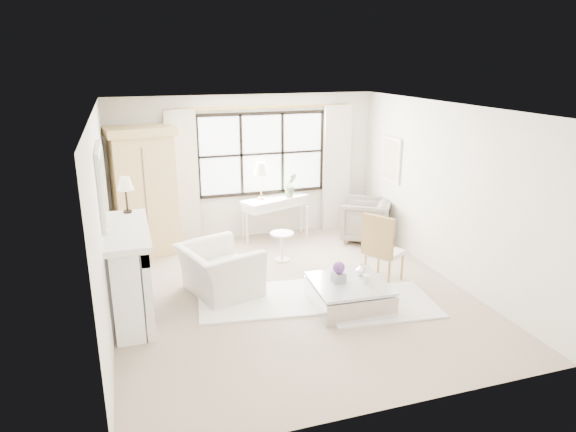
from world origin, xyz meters
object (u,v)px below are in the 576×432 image
(console_table, at_px, (275,218))
(club_armchair, at_px, (219,270))
(coffee_table, at_px, (349,295))
(armoire, at_px, (144,191))

(console_table, distance_m, club_armchair, 2.55)
(console_table, height_order, club_armchair, console_table)
(console_table, relative_size, coffee_table, 1.31)
(armoire, distance_m, coffee_table, 4.02)
(console_table, distance_m, coffee_table, 3.10)
(coffee_table, bearing_deg, console_table, 95.92)
(club_armchair, bearing_deg, armoire, 6.80)
(console_table, height_order, coffee_table, console_table)
(armoire, xyz_separation_m, coffee_table, (2.52, -2.98, -0.96))
(console_table, bearing_deg, armoire, 161.22)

